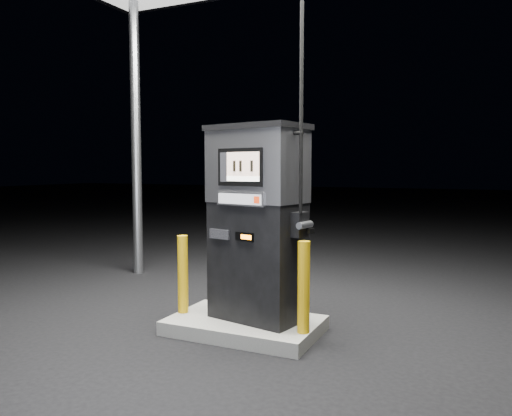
% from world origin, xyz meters
% --- Properties ---
extents(ground, '(80.00, 80.00, 0.00)m').
position_xyz_m(ground, '(0.00, 0.00, 0.00)').
color(ground, black).
rests_on(ground, ground).
extents(pump_island, '(1.60, 1.00, 0.15)m').
position_xyz_m(pump_island, '(0.00, 0.00, 0.07)').
color(pump_island, '#62615D').
rests_on(pump_island, ground).
extents(fuel_dispenser, '(1.20, 0.82, 4.33)m').
position_xyz_m(fuel_dispenser, '(0.12, 0.07, 1.22)').
color(fuel_dispenser, black).
rests_on(fuel_dispenser, pump_island).
extents(bollard_left, '(0.12, 0.12, 0.88)m').
position_xyz_m(bollard_left, '(-0.74, -0.07, 0.59)').
color(bollard_left, '#CF9C0B').
rests_on(bollard_left, pump_island).
extents(bollard_right, '(0.16, 0.16, 0.92)m').
position_xyz_m(bollard_right, '(0.73, -0.17, 0.61)').
color(bollard_right, '#CF9C0B').
rests_on(bollard_right, pump_island).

